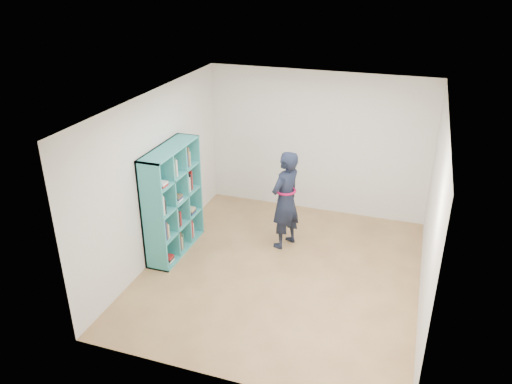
% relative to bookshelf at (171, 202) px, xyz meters
% --- Properties ---
extents(floor, '(4.50, 4.50, 0.00)m').
position_rel_bookshelf_xyz_m(floor, '(1.83, -0.09, -0.85)').
color(floor, olive).
rests_on(floor, ground).
extents(ceiling, '(4.50, 4.50, 0.00)m').
position_rel_bookshelf_xyz_m(ceiling, '(1.83, -0.09, 1.75)').
color(ceiling, white).
rests_on(ceiling, wall_back).
extents(wall_left, '(0.02, 4.50, 2.60)m').
position_rel_bookshelf_xyz_m(wall_left, '(-0.17, -0.09, 0.45)').
color(wall_left, silver).
rests_on(wall_left, floor).
extents(wall_right, '(0.02, 4.50, 2.60)m').
position_rel_bookshelf_xyz_m(wall_right, '(3.83, -0.09, 0.45)').
color(wall_right, silver).
rests_on(wall_right, floor).
extents(wall_back, '(4.00, 0.02, 2.60)m').
position_rel_bookshelf_xyz_m(wall_back, '(1.83, 2.16, 0.45)').
color(wall_back, silver).
rests_on(wall_back, floor).
extents(wall_front, '(4.00, 0.02, 2.60)m').
position_rel_bookshelf_xyz_m(wall_front, '(1.83, -2.34, 0.45)').
color(wall_front, silver).
rests_on(wall_front, floor).
extents(bookshelf, '(0.38, 1.32, 1.76)m').
position_rel_bookshelf_xyz_m(bookshelf, '(0.00, 0.00, 0.00)').
color(bookshelf, teal).
rests_on(bookshelf, floor).
extents(person, '(0.60, 0.71, 1.64)m').
position_rel_bookshelf_xyz_m(person, '(1.66, 0.70, -0.03)').
color(person, black).
rests_on(person, floor).
extents(smartphone, '(0.03, 0.09, 0.12)m').
position_rel_bookshelf_xyz_m(smartphone, '(1.57, 0.82, 0.07)').
color(smartphone, silver).
rests_on(smartphone, person).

